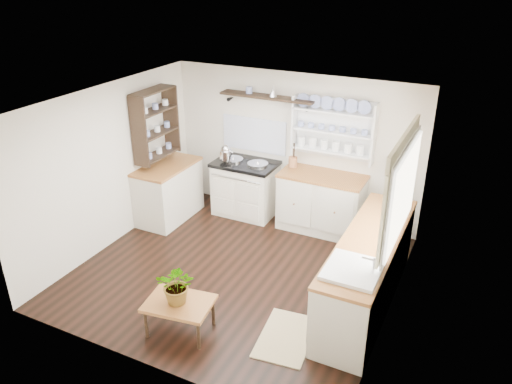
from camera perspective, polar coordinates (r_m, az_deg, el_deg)
floor at (r=6.76m, az=-2.18°, el=-9.03°), size 4.00×3.80×0.01m
wall_back at (r=7.78m, az=4.30°, el=5.19°), size 4.00×0.02×2.30m
wall_right at (r=5.62m, az=15.97°, el=-4.01°), size 0.02×3.80×2.30m
wall_left at (r=7.28m, az=-16.37°, el=2.78°), size 0.02×3.80×2.30m
ceiling at (r=5.79m, az=-2.55°, el=10.16°), size 4.00×3.80×0.01m
window at (r=5.58m, az=16.27°, el=0.51°), size 0.08×1.55×1.22m
aga_cooker at (r=8.03m, az=-1.21°, el=0.50°), size 0.99×0.69×0.92m
back_cabinets at (r=7.61m, az=7.47°, el=-1.11°), size 1.27×0.63×0.90m
right_cabinets at (r=6.10m, az=12.62°, el=-8.71°), size 0.62×2.43×0.90m
belfast_sink at (r=5.30m, az=10.90°, el=-9.79°), size 0.55×0.60×0.45m
left_cabinets at (r=8.01m, az=-9.96°, el=0.11°), size 0.62×1.13×0.90m
plate_rack at (r=7.42m, az=8.98°, el=7.24°), size 1.20×0.22×0.90m
high_shelf at (r=7.60m, az=1.29°, el=10.75°), size 1.50×0.29×0.16m
left_shelving at (r=7.70m, az=-11.42°, el=7.67°), size 0.28×0.80×1.05m
kettle at (r=7.83m, az=-3.48°, el=4.53°), size 0.19×0.19×0.24m
utensil_crock at (r=7.62m, az=4.23°, el=3.45°), size 0.13×0.13×0.16m
center_table at (r=5.67m, az=-8.77°, el=-12.68°), size 0.79×0.62×0.39m
potted_plant at (r=5.51m, az=-8.96°, el=-10.41°), size 0.50×0.46×0.46m
floor_rug at (r=5.74m, az=3.44°, el=-16.20°), size 0.64×0.91×0.02m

